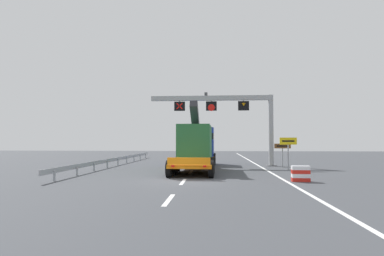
# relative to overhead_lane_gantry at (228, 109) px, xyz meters

# --- Properties ---
(ground) EXTENTS (112.00, 112.00, 0.00)m
(ground) POSITION_rel_overhead_lane_gantry_xyz_m (-3.32, -11.86, -5.40)
(ground) COLOR #424449
(lane_markings) EXTENTS (0.20, 59.00, 0.01)m
(lane_markings) POSITION_rel_overhead_lane_gantry_xyz_m (-3.05, 10.34, -5.39)
(lane_markings) COLOR silver
(lane_markings) RESTS_ON ground
(edge_line_right) EXTENTS (0.20, 63.00, 0.01)m
(edge_line_right) POSITION_rel_overhead_lane_gantry_xyz_m (2.88, 0.14, -5.39)
(edge_line_right) COLOR silver
(edge_line_right) RESTS_ON ground
(overhead_lane_gantry) EXTENTS (11.81, 0.90, 6.97)m
(overhead_lane_gantry) POSITION_rel_overhead_lane_gantry_xyz_m (0.00, 0.00, 0.00)
(overhead_lane_gantry) COLOR #9EA0A5
(overhead_lane_gantry) RESTS_ON ground
(heavy_haul_truck_orange) EXTENTS (3.17, 14.09, 5.30)m
(heavy_haul_truck_orange) POSITION_rel_overhead_lane_gantry_xyz_m (-2.71, -2.73, -3.41)
(heavy_haul_truck_orange) COLOR orange
(heavy_haul_truck_orange) RESTS_ON ground
(exit_sign_yellow) EXTENTS (1.36, 0.15, 2.62)m
(exit_sign_yellow) POSITION_rel_overhead_lane_gantry_xyz_m (4.71, -3.95, -3.43)
(exit_sign_yellow) COLOR #9EA0A5
(exit_sign_yellow) RESTS_ON ground
(tourist_info_sign_brown) EXTENTS (1.43, 0.15, 2.10)m
(tourist_info_sign_brown) POSITION_rel_overhead_lane_gantry_xyz_m (4.72, -1.66, -3.81)
(tourist_info_sign_brown) COLOR #9EA0A5
(tourist_info_sign_brown) RESTS_ON ground
(crash_barrier_striped) EXTENTS (1.03, 0.55, 0.90)m
(crash_barrier_striped) POSITION_rel_overhead_lane_gantry_xyz_m (3.69, -11.57, -4.95)
(crash_barrier_striped) COLOR red
(crash_barrier_striped) RESTS_ON ground
(guardrail_left) EXTENTS (0.13, 27.70, 0.76)m
(guardrail_left) POSITION_rel_overhead_lane_gantry_xyz_m (-10.66, -0.01, -4.84)
(guardrail_left) COLOR #999EA3
(guardrail_left) RESTS_ON ground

